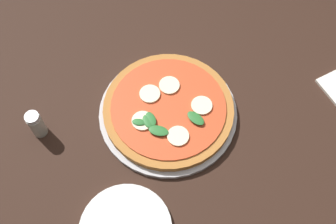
% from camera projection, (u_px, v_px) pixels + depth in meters
% --- Properties ---
extents(ground_plane, '(6.00, 6.00, 0.00)m').
position_uv_depth(ground_plane, '(183.00, 197.00, 1.67)').
color(ground_plane, '#2D2B28').
extents(dining_table, '(1.59, 0.86, 0.74)m').
position_uv_depth(dining_table, '(191.00, 126.00, 1.10)').
color(dining_table, black).
rests_on(dining_table, ground_plane).
extents(serving_tray, '(0.34, 0.34, 0.01)m').
position_uv_depth(serving_tray, '(168.00, 113.00, 1.01)').
color(serving_tray, '#B2B2B7').
rests_on(serving_tray, dining_table).
extents(pizza, '(0.32, 0.32, 0.03)m').
position_uv_depth(pizza, '(168.00, 109.00, 1.00)').
color(pizza, '#B27033').
rests_on(pizza, serving_tray).
extents(pepper_shaker, '(0.03, 0.03, 0.08)m').
position_uv_depth(pepper_shaker, '(36.00, 124.00, 0.96)').
color(pepper_shaker, '#B2B7AD').
rests_on(pepper_shaker, dining_table).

